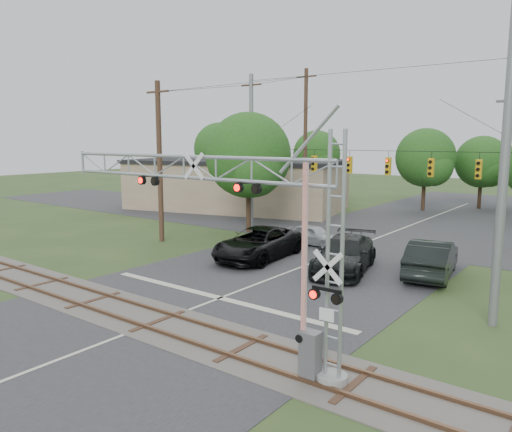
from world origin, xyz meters
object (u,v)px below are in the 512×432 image
Objects in this scene: traffic_signal_span at (382,157)px; pickup_black at (258,243)px; car_dark at (345,254)px; crossing_gantry at (235,217)px; commercial_building at (237,184)px; sedan_silver at (313,235)px.

traffic_signal_span reaches higher than pickup_black.
crossing_gantry is at bearing -94.74° from car_dark.
pickup_black is 0.29× the size of commercial_building.
car_dark is at bearing 0.46° from pickup_black.
crossing_gantry is 13.23m from pickup_black.
commercial_building reaches higher than car_dark.
car_dark is at bearing -52.02° from commercial_building.
sedan_silver is at bearing 78.10° from pickup_black.
traffic_signal_span is 6.56m from sedan_silver.
commercial_building is at bearing 128.14° from car_dark.
sedan_silver is at bearing 112.43° from crossing_gantry.
commercial_building is at bearing 129.25° from crossing_gantry.
pickup_black reaches higher than sedan_silver.
crossing_gantry reaches higher than car_dark.
commercial_building reaches higher than sedan_silver.
traffic_signal_span is at bearing -37.38° from commercial_building.
traffic_signal_span reaches higher than commercial_building.
pickup_black is at bearing 171.32° from car_dark.
crossing_gantry is 18.66m from traffic_signal_span.
crossing_gantry is 0.53× the size of commercial_building.
commercial_building is (-14.18, 15.40, 1.50)m from pickup_black.
pickup_black is 1.04× the size of car_dark.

